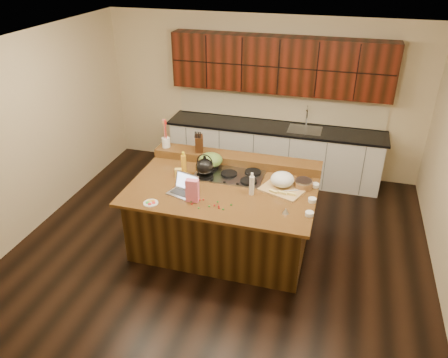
# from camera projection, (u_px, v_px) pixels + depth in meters

# --- Properties ---
(room) EXTENTS (5.52, 5.02, 2.72)m
(room) POSITION_uv_depth(u_px,v_px,m) (223.00, 156.00, 5.44)
(room) COLOR black
(room) RESTS_ON ground
(island) EXTENTS (2.40, 1.60, 0.92)m
(island) POSITION_uv_depth(u_px,v_px,m) (223.00, 216.00, 5.86)
(island) COLOR black
(island) RESTS_ON ground
(back_ledge) EXTENTS (2.40, 0.30, 0.12)m
(back_ledge) POSITION_uv_depth(u_px,v_px,m) (236.00, 159.00, 6.21)
(back_ledge) COLOR black
(back_ledge) RESTS_ON island
(cooktop) EXTENTS (0.92, 0.52, 0.05)m
(cooktop) POSITION_uv_depth(u_px,v_px,m) (229.00, 175.00, 5.89)
(cooktop) COLOR gray
(cooktop) RESTS_ON island
(back_counter) EXTENTS (3.70, 0.66, 2.40)m
(back_counter) POSITION_uv_depth(u_px,v_px,m) (276.00, 123.00, 7.42)
(back_counter) COLOR silver
(back_counter) RESTS_ON ground
(kettle) EXTENTS (0.31, 0.31, 0.22)m
(kettle) POSITION_uv_depth(u_px,v_px,m) (205.00, 167.00, 5.79)
(kettle) COLOR black
(kettle) RESTS_ON cooktop
(green_bowl) EXTENTS (0.42, 0.42, 0.18)m
(green_bowl) POSITION_uv_depth(u_px,v_px,m) (211.00, 160.00, 6.01)
(green_bowl) COLOR #557930
(green_bowl) RESTS_ON cooktop
(laptop) EXTENTS (0.40, 0.35, 0.23)m
(laptop) POSITION_uv_depth(u_px,v_px,m) (184.00, 188.00, 5.48)
(laptop) COLOR #B7B7BC
(laptop) RESTS_ON island
(oil_bottle) EXTENTS (0.08, 0.08, 0.27)m
(oil_bottle) POSITION_uv_depth(u_px,v_px,m) (184.00, 164.00, 5.89)
(oil_bottle) COLOR gold
(oil_bottle) RESTS_ON island
(vinegar_bottle) EXTENTS (0.08, 0.08, 0.25)m
(vinegar_bottle) POSITION_uv_depth(u_px,v_px,m) (252.00, 185.00, 5.41)
(vinegar_bottle) COLOR silver
(vinegar_bottle) RESTS_ON island
(wooden_tray) EXTENTS (0.62, 0.54, 0.21)m
(wooden_tray) POSITION_uv_depth(u_px,v_px,m) (282.00, 182.00, 5.56)
(wooden_tray) COLOR tan
(wooden_tray) RESTS_ON island
(ramekin_a) EXTENTS (0.12, 0.12, 0.04)m
(ramekin_a) POSITION_uv_depth(u_px,v_px,m) (309.00, 214.00, 5.04)
(ramekin_a) COLOR white
(ramekin_a) RESTS_ON island
(ramekin_b) EXTENTS (0.13, 0.13, 0.04)m
(ramekin_b) POSITION_uv_depth(u_px,v_px,m) (312.00, 200.00, 5.30)
(ramekin_b) COLOR white
(ramekin_b) RESTS_ON island
(ramekin_c) EXTENTS (0.11, 0.11, 0.04)m
(ramekin_c) POSITION_uv_depth(u_px,v_px,m) (315.00, 185.00, 5.62)
(ramekin_c) COLOR white
(ramekin_c) RESTS_ON island
(strainer_bowl) EXTENTS (0.29, 0.29, 0.09)m
(strainer_bowl) POSITION_uv_depth(u_px,v_px,m) (303.00, 185.00, 5.59)
(strainer_bowl) COLOR #996B3F
(strainer_bowl) RESTS_ON island
(kitchen_timer) EXTENTS (0.10, 0.10, 0.07)m
(kitchen_timer) POSITION_uv_depth(u_px,v_px,m) (286.00, 211.00, 5.07)
(kitchen_timer) COLOR silver
(kitchen_timer) RESTS_ON island
(pink_bag) EXTENTS (0.16, 0.09, 0.29)m
(pink_bag) POSITION_uv_depth(u_px,v_px,m) (192.00, 191.00, 5.26)
(pink_bag) COLOR pink
(pink_bag) RESTS_ON island
(candy_plate) EXTENTS (0.24, 0.24, 0.01)m
(candy_plate) POSITION_uv_depth(u_px,v_px,m) (151.00, 203.00, 5.27)
(candy_plate) COLOR white
(candy_plate) RESTS_ON island
(package_box) EXTENTS (0.10, 0.09, 0.13)m
(package_box) POSITION_uv_depth(u_px,v_px,m) (178.00, 173.00, 5.83)
(package_box) COLOR #F3CB56
(package_box) RESTS_ON island
(utensil_crock) EXTENTS (0.13, 0.13, 0.14)m
(utensil_crock) POSITION_uv_depth(u_px,v_px,m) (166.00, 142.00, 6.40)
(utensil_crock) COLOR white
(utensil_crock) RESTS_ON back_ledge
(knife_block) EXTENTS (0.17, 0.21, 0.23)m
(knife_block) POSITION_uv_depth(u_px,v_px,m) (199.00, 144.00, 6.26)
(knife_block) COLOR black
(knife_block) RESTS_ON back_ledge
(gumdrop_0) EXTENTS (0.02, 0.02, 0.02)m
(gumdrop_0) POSITION_uv_depth(u_px,v_px,m) (214.00, 205.00, 5.22)
(gumdrop_0) COLOR red
(gumdrop_0) RESTS_ON island
(gumdrop_1) EXTENTS (0.02, 0.02, 0.02)m
(gumdrop_1) POSITION_uv_depth(u_px,v_px,m) (199.00, 208.00, 5.17)
(gumdrop_1) COLOR #198C26
(gumdrop_1) RESTS_ON island
(gumdrop_2) EXTENTS (0.02, 0.02, 0.02)m
(gumdrop_2) POSITION_uv_depth(u_px,v_px,m) (219.00, 208.00, 5.17)
(gumdrop_2) COLOR red
(gumdrop_2) RESTS_ON island
(gumdrop_3) EXTENTS (0.02, 0.02, 0.02)m
(gumdrop_3) POSITION_uv_depth(u_px,v_px,m) (231.00, 205.00, 5.23)
(gumdrop_3) COLOR #198C26
(gumdrop_3) RESTS_ON island
(gumdrop_4) EXTENTS (0.02, 0.02, 0.02)m
(gumdrop_4) POSITION_uv_depth(u_px,v_px,m) (219.00, 208.00, 5.17)
(gumdrop_4) COLOR red
(gumdrop_4) RESTS_ON island
(gumdrop_5) EXTENTS (0.02, 0.02, 0.02)m
(gumdrop_5) POSITION_uv_depth(u_px,v_px,m) (209.00, 206.00, 5.20)
(gumdrop_5) COLOR #198C26
(gumdrop_5) RESTS_ON island
(gumdrop_6) EXTENTS (0.02, 0.02, 0.02)m
(gumdrop_6) POSITION_uv_depth(u_px,v_px,m) (192.00, 204.00, 5.25)
(gumdrop_6) COLOR red
(gumdrop_6) RESTS_ON island
(gumdrop_7) EXTENTS (0.02, 0.02, 0.02)m
(gumdrop_7) POSITION_uv_depth(u_px,v_px,m) (191.00, 202.00, 5.29)
(gumdrop_7) COLOR #198C26
(gumdrop_7) RESTS_ON island
(gumdrop_8) EXTENTS (0.02, 0.02, 0.02)m
(gumdrop_8) POSITION_uv_depth(u_px,v_px,m) (219.00, 206.00, 5.21)
(gumdrop_8) COLOR red
(gumdrop_8) RESTS_ON island
(gumdrop_9) EXTENTS (0.02, 0.02, 0.02)m
(gumdrop_9) POSITION_uv_depth(u_px,v_px,m) (218.00, 202.00, 5.29)
(gumdrop_9) COLOR #198C26
(gumdrop_9) RESTS_ON island
(gumdrop_10) EXTENTS (0.02, 0.02, 0.02)m
(gumdrop_10) POSITION_uv_depth(u_px,v_px,m) (203.00, 200.00, 5.34)
(gumdrop_10) COLOR red
(gumdrop_10) RESTS_ON island
(gumdrop_11) EXTENTS (0.02, 0.02, 0.02)m
(gumdrop_11) POSITION_uv_depth(u_px,v_px,m) (223.00, 209.00, 5.14)
(gumdrop_11) COLOR #198C26
(gumdrop_11) RESTS_ON island
(gumdrop_12) EXTENTS (0.02, 0.02, 0.02)m
(gumdrop_12) POSITION_uv_depth(u_px,v_px,m) (200.00, 200.00, 5.33)
(gumdrop_12) COLOR red
(gumdrop_12) RESTS_ON island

